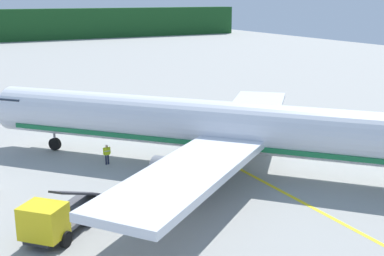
# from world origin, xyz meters

# --- Properties ---
(airliner_foreground) EXTENTS (31.10, 33.18, 11.90)m
(airliner_foreground) POSITION_xyz_m (26.51, 17.10, 3.39)
(airliner_foreground) COLOR silver
(airliner_foreground) RESTS_ON ground
(service_truck_baggage) EXTENTS (6.10, 6.00, 2.69)m
(service_truck_baggage) POSITION_xyz_m (13.03, 10.98, 1.17)
(service_truck_baggage) COLOR yellow
(service_truck_baggage) RESTS_ON ground
(crew_marshaller) EXTENTS (0.63, 0.24, 1.63)m
(crew_marshaller) POSITION_xyz_m (19.66, 21.74, 0.96)
(crew_marshaller) COLOR #191E33
(crew_marshaller) RESTS_ON ground
(apron_guide_line) EXTENTS (0.30, 60.00, 0.01)m
(apron_guide_line) POSITION_xyz_m (28.41, 12.52, 0.01)
(apron_guide_line) COLOR yellow
(apron_guide_line) RESTS_ON ground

